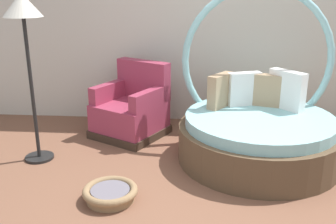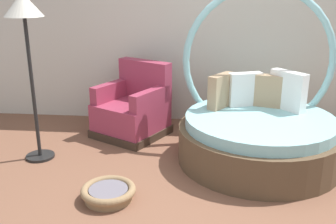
# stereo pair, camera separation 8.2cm
# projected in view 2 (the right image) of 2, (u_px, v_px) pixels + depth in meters

# --- Properties ---
(ground_plane) EXTENTS (8.00, 8.00, 0.02)m
(ground_plane) POSITION_uv_depth(u_px,v_px,m) (210.00, 208.00, 3.50)
(ground_plane) COLOR brown
(back_wall) EXTENTS (8.00, 0.12, 2.75)m
(back_wall) POSITION_uv_depth(u_px,v_px,m) (213.00, 23.00, 5.31)
(back_wall) COLOR beige
(back_wall) RESTS_ON ground_plane
(round_daybed) EXTENTS (1.77, 1.77, 1.91)m
(round_daybed) POSITION_uv_depth(u_px,v_px,m) (258.00, 127.00, 4.36)
(round_daybed) COLOR brown
(round_daybed) RESTS_ON ground_plane
(red_armchair) EXTENTS (1.08, 1.08, 0.94)m
(red_armchair) POSITION_uv_depth(u_px,v_px,m) (133.00, 110.00, 5.08)
(red_armchair) COLOR #38281E
(red_armchair) RESTS_ON ground_plane
(pet_basket) EXTENTS (0.51, 0.51, 0.13)m
(pet_basket) POSITION_uv_depth(u_px,v_px,m) (108.00, 192.00, 3.60)
(pet_basket) COLOR #8E704C
(pet_basket) RESTS_ON ground_plane
(floor_lamp) EXTENTS (0.40, 0.40, 1.82)m
(floor_lamp) POSITION_uv_depth(u_px,v_px,m) (25.00, 21.00, 4.00)
(floor_lamp) COLOR black
(floor_lamp) RESTS_ON ground_plane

